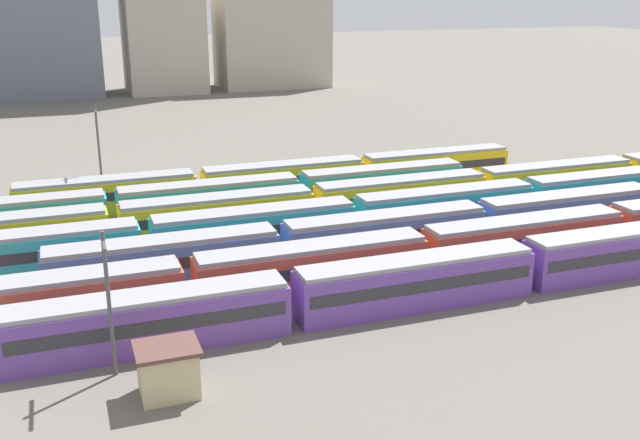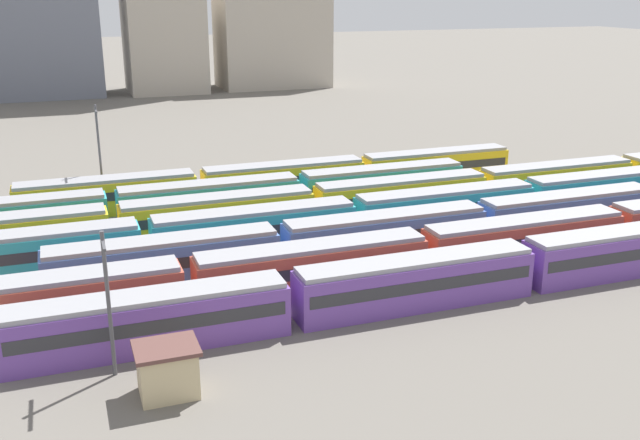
{
  "view_description": "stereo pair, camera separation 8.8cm",
  "coord_description": "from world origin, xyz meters",
  "px_view_note": "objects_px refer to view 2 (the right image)",
  "views": [
    {
      "loc": [
        -4.04,
        -43.3,
        22.19
      ],
      "look_at": [
        17.38,
        15.6,
        2.04
      ],
      "focal_mm": 40.86,
      "sensor_mm": 36.0,
      "label": 1
    },
    {
      "loc": [
        -3.96,
        -43.33,
        22.19
      ],
      "look_at": [
        17.38,
        15.6,
        2.04
      ],
      "focal_mm": 40.86,
      "sensor_mm": 36.0,
      "label": 2
    }
  ],
  "objects_px": {
    "train_track_6": "(284,179)",
    "signal_hut": "(167,370)",
    "train_track_2": "(481,222)",
    "catenary_pole_1": "(99,151)",
    "train_track_1": "(614,227)",
    "train_track_4": "(482,187)",
    "train_track_0": "(526,265)",
    "train_track_5": "(210,200)",
    "catenary_pole_0": "(108,297)",
    "train_track_3": "(445,208)"
  },
  "relations": [
    {
      "from": "train_track_6",
      "to": "signal_hut",
      "type": "relative_size",
      "value": 15.5
    },
    {
      "from": "train_track_2",
      "to": "catenary_pole_1",
      "type": "bearing_deg",
      "value": 142.9
    },
    {
      "from": "train_track_1",
      "to": "train_track_4",
      "type": "relative_size",
      "value": 1.0
    },
    {
      "from": "train_track_1",
      "to": "train_track_6",
      "type": "distance_m",
      "value": 34.42
    },
    {
      "from": "catenary_pole_1",
      "to": "train_track_0",
      "type": "bearing_deg",
      "value": -49.74
    },
    {
      "from": "train_track_1",
      "to": "signal_hut",
      "type": "xyz_separation_m",
      "value": [
        -40.99,
        -11.25,
        -0.35
      ]
    },
    {
      "from": "train_track_1",
      "to": "train_track_5",
      "type": "bearing_deg",
      "value": 146.92
    },
    {
      "from": "train_track_1",
      "to": "train_track_6",
      "type": "relative_size",
      "value": 2.02
    },
    {
      "from": "train_track_2",
      "to": "train_track_4",
      "type": "xyz_separation_m",
      "value": [
        6.56,
        10.4,
        0.0
      ]
    },
    {
      "from": "train_track_0",
      "to": "train_track_1",
      "type": "relative_size",
      "value": 0.66
    },
    {
      "from": "train_track_6",
      "to": "catenary_pole_1",
      "type": "xyz_separation_m",
      "value": [
        -19.09,
        2.82,
        4.04
      ]
    },
    {
      "from": "train_track_1",
      "to": "catenary_pole_0",
      "type": "bearing_deg",
      "value": -169.68
    },
    {
      "from": "train_track_0",
      "to": "train_track_6",
      "type": "distance_m",
      "value": 32.68
    },
    {
      "from": "train_track_0",
      "to": "train_track_2",
      "type": "bearing_deg",
      "value": 76.88
    },
    {
      "from": "train_track_4",
      "to": "catenary_pole_1",
      "type": "relative_size",
      "value": 10.44
    },
    {
      "from": "train_track_0",
      "to": "train_track_3",
      "type": "bearing_deg",
      "value": 83.86
    },
    {
      "from": "train_track_0",
      "to": "signal_hut",
      "type": "distance_m",
      "value": 28.79
    },
    {
      "from": "catenary_pole_1",
      "to": "signal_hut",
      "type": "xyz_separation_m",
      "value": [
        0.66,
        -40.07,
        -4.4
      ]
    },
    {
      "from": "train_track_6",
      "to": "catenary_pole_0",
      "type": "relative_size",
      "value": 6.14
    },
    {
      "from": "train_track_4",
      "to": "catenary_pole_0",
      "type": "xyz_separation_m",
      "value": [
        -39.83,
        -23.56,
        3.17
      ]
    },
    {
      "from": "train_track_4",
      "to": "train_track_6",
      "type": "height_order",
      "value": "same"
    },
    {
      "from": "train_track_4",
      "to": "signal_hut",
      "type": "distance_m",
      "value": 45.82
    },
    {
      "from": "train_track_2",
      "to": "train_track_4",
      "type": "height_order",
      "value": "same"
    },
    {
      "from": "train_track_0",
      "to": "train_track_1",
      "type": "bearing_deg",
      "value": 22.04
    },
    {
      "from": "catenary_pole_1",
      "to": "train_track_1",
      "type": "bearing_deg",
      "value": -34.68
    },
    {
      "from": "train_track_4",
      "to": "signal_hut",
      "type": "height_order",
      "value": "train_track_4"
    },
    {
      "from": "train_track_5",
      "to": "train_track_0",
      "type": "bearing_deg",
      "value": -53.72
    },
    {
      "from": "train_track_2",
      "to": "train_track_3",
      "type": "bearing_deg",
      "value": 98.18
    },
    {
      "from": "train_track_5",
      "to": "catenary_pole_1",
      "type": "height_order",
      "value": "catenary_pole_1"
    },
    {
      "from": "train_track_0",
      "to": "signal_hut",
      "type": "height_order",
      "value": "train_track_0"
    },
    {
      "from": "train_track_1",
      "to": "train_track_3",
      "type": "bearing_deg",
      "value": 137.03
    },
    {
      "from": "catenary_pole_0",
      "to": "train_track_2",
      "type": "bearing_deg",
      "value": 21.58
    },
    {
      "from": "train_track_2",
      "to": "train_track_0",
      "type": "bearing_deg",
      "value": -103.12
    },
    {
      "from": "catenary_pole_0",
      "to": "train_track_4",
      "type": "bearing_deg",
      "value": 30.6
    },
    {
      "from": "train_track_0",
      "to": "train_track_5",
      "type": "bearing_deg",
      "value": 126.28
    },
    {
      "from": "train_track_3",
      "to": "train_track_5",
      "type": "height_order",
      "value": "same"
    },
    {
      "from": "train_track_5",
      "to": "train_track_6",
      "type": "distance_m",
      "value": 10.72
    },
    {
      "from": "train_track_2",
      "to": "signal_hut",
      "type": "distance_m",
      "value": 34.71
    },
    {
      "from": "train_track_0",
      "to": "train_track_2",
      "type": "relative_size",
      "value": 1.0
    },
    {
      "from": "train_track_5",
      "to": "signal_hut",
      "type": "distance_m",
      "value": 33.3
    },
    {
      "from": "signal_hut",
      "to": "train_track_1",
      "type": "bearing_deg",
      "value": 15.34
    },
    {
      "from": "signal_hut",
      "to": "train_track_2",
      "type": "bearing_deg",
      "value": 28.28
    },
    {
      "from": "train_track_1",
      "to": "train_track_5",
      "type": "relative_size",
      "value": 2.02
    },
    {
      "from": "train_track_4",
      "to": "train_track_6",
      "type": "distance_m",
      "value": 21.4
    },
    {
      "from": "train_track_2",
      "to": "signal_hut",
      "type": "bearing_deg",
      "value": -151.72
    },
    {
      "from": "train_track_2",
      "to": "signal_hut",
      "type": "height_order",
      "value": "train_track_2"
    },
    {
      "from": "train_track_6",
      "to": "catenary_pole_1",
      "type": "distance_m",
      "value": 19.72
    },
    {
      "from": "train_track_4",
      "to": "catenary_pole_0",
      "type": "relative_size",
      "value": 12.38
    },
    {
      "from": "train_track_2",
      "to": "catenary_pole_0",
      "type": "bearing_deg",
      "value": -158.42
    },
    {
      "from": "train_track_0",
      "to": "catenary_pole_1",
      "type": "relative_size",
      "value": 6.93
    }
  ]
}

